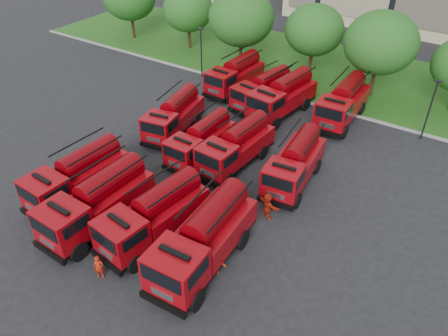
% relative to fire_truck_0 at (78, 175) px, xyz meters
% --- Properties ---
extents(ground, '(140.00, 140.00, 0.00)m').
position_rel_fire_truck_0_xyz_m(ground, '(5.39, 3.06, -1.67)').
color(ground, black).
rests_on(ground, ground).
extents(lawn, '(70.00, 16.00, 0.12)m').
position_rel_fire_truck_0_xyz_m(lawn, '(5.39, 29.06, -1.61)').
color(lawn, '#244512').
rests_on(lawn, ground).
extents(curb, '(70.00, 0.30, 0.14)m').
position_rel_fire_truck_0_xyz_m(curb, '(5.39, 20.96, -1.60)').
color(curb, gray).
rests_on(curb, ground).
extents(tree_1, '(5.71, 5.71, 6.98)m').
position_rel_fire_truck_0_xyz_m(tree_1, '(-10.61, 26.06, 2.88)').
color(tree_1, '#382314').
rests_on(tree_1, ground).
extents(tree_2, '(6.72, 6.72, 8.22)m').
position_rel_fire_truck_0_xyz_m(tree_2, '(-2.61, 24.56, 3.69)').
color(tree_2, '#382314').
rests_on(tree_2, ground).
extents(tree_3, '(5.88, 5.88, 7.19)m').
position_rel_fire_truck_0_xyz_m(tree_3, '(4.39, 27.06, 3.02)').
color(tree_3, '#382314').
rests_on(tree_3, ground).
extents(tree_4, '(6.55, 6.55, 8.01)m').
position_rel_fire_truck_0_xyz_m(tree_4, '(11.39, 25.56, 3.55)').
color(tree_4, '#382314').
rests_on(tree_4, ground).
extents(lamp_post_0, '(0.60, 0.25, 5.11)m').
position_rel_fire_truck_0_xyz_m(lamp_post_0, '(-4.61, 20.26, 1.23)').
color(lamp_post_0, black).
rests_on(lamp_post_0, ground).
extents(lamp_post_1, '(0.60, 0.25, 5.11)m').
position_rel_fire_truck_0_xyz_m(lamp_post_1, '(17.39, 20.26, 1.23)').
color(lamp_post_1, black).
rests_on(lamp_post_1, ground).
extents(fire_truck_0, '(2.93, 7.38, 3.31)m').
position_rel_fire_truck_0_xyz_m(fire_truck_0, '(0.00, 0.00, 0.00)').
color(fire_truck_0, black).
rests_on(fire_truck_0, ground).
extents(fire_truck_1, '(2.98, 7.72, 3.48)m').
position_rel_fire_truck_0_xyz_m(fire_truck_1, '(3.20, -1.21, 0.08)').
color(fire_truck_1, black).
rests_on(fire_truck_1, ground).
extents(fire_truck_2, '(3.36, 7.55, 3.33)m').
position_rel_fire_truck_0_xyz_m(fire_truck_2, '(6.75, -0.14, 0.01)').
color(fire_truck_2, black).
rests_on(fire_truck_2, ground).
extents(fire_truck_3, '(3.31, 8.10, 3.61)m').
position_rel_fire_truck_0_xyz_m(fire_truck_3, '(10.43, -0.24, 0.15)').
color(fire_truck_3, black).
rests_on(fire_truck_3, ground).
extents(fire_truck_4, '(3.56, 7.19, 3.13)m').
position_rel_fire_truck_0_xyz_m(fire_truck_4, '(0.06, 10.02, -0.09)').
color(fire_truck_4, black).
rests_on(fire_truck_4, ground).
extents(fire_truck_5, '(2.42, 6.51, 2.95)m').
position_rel_fire_truck_0_xyz_m(fire_truck_5, '(4.01, 8.30, -0.18)').
color(fire_truck_5, black).
rests_on(fire_truck_5, ground).
extents(fire_truck_6, '(2.92, 7.18, 3.21)m').
position_rel_fire_truck_0_xyz_m(fire_truck_6, '(6.77, 8.90, -0.05)').
color(fire_truck_6, black).
rests_on(fire_truck_6, ground).
extents(fire_truck_7, '(3.18, 7.22, 3.19)m').
position_rel_fire_truck_0_xyz_m(fire_truck_7, '(11.26, 9.29, -0.06)').
color(fire_truck_7, black).
rests_on(fire_truck_7, ground).
extents(fire_truck_8, '(2.87, 7.20, 3.23)m').
position_rel_fire_truck_0_xyz_m(fire_truck_8, '(-0.06, 19.51, -0.04)').
color(fire_truck_8, black).
rests_on(fire_truck_8, ground).
extents(fire_truck_9, '(3.40, 7.08, 3.09)m').
position_rel_fire_truck_0_xyz_m(fire_truck_9, '(3.75, 18.20, -0.11)').
color(fire_truck_9, black).
rests_on(fire_truck_9, ground).
extents(fire_truck_10, '(3.54, 7.85, 3.45)m').
position_rel_fire_truck_0_xyz_m(fire_truck_10, '(5.95, 17.72, 0.07)').
color(fire_truck_10, black).
rests_on(fire_truck_10, ground).
extents(fire_truck_11, '(2.98, 7.60, 3.42)m').
position_rel_fire_truck_0_xyz_m(fire_truck_11, '(10.77, 19.51, 0.05)').
color(fire_truck_11, black).
rests_on(fire_truck_11, ground).
extents(firefighter_0, '(0.69, 0.65, 1.52)m').
position_rel_fire_truck_0_xyz_m(firefighter_0, '(6.33, -4.29, -1.67)').
color(firefighter_0, '#AB200D').
rests_on(firefighter_0, ground).
extents(firefighter_1, '(0.81, 0.50, 1.59)m').
position_rel_fire_truck_0_xyz_m(firefighter_1, '(5.21, -2.62, -1.67)').
color(firefighter_1, '#AB200D').
rests_on(firefighter_1, ground).
extents(firefighter_2, '(0.85, 1.22, 1.90)m').
position_rel_fire_truck_0_xyz_m(firefighter_2, '(9.96, 0.58, -1.67)').
color(firefighter_2, '#AB200D').
rests_on(firefighter_2, ground).
extents(firefighter_3, '(1.20, 0.80, 1.70)m').
position_rel_fire_truck_0_xyz_m(firefighter_3, '(11.42, -0.50, -1.67)').
color(firefighter_3, '#AB200D').
rests_on(firefighter_3, ground).
extents(firefighter_4, '(1.09, 1.03, 1.86)m').
position_rel_fire_truck_0_xyz_m(firefighter_4, '(3.52, 5.73, -1.67)').
color(firefighter_4, black).
rests_on(firefighter_4, ground).
extents(firefighter_5, '(1.90, 1.27, 1.89)m').
position_rel_fire_truck_0_xyz_m(firefighter_5, '(11.53, 5.00, -1.67)').
color(firefighter_5, '#AB200D').
rests_on(firefighter_5, ground).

